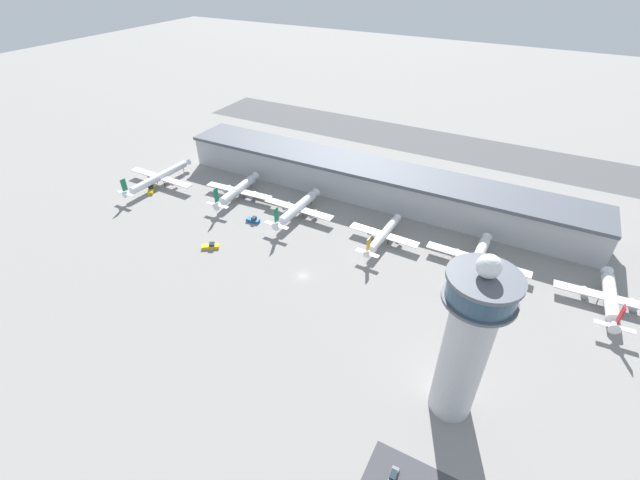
{
  "coord_description": "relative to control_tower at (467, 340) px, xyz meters",
  "views": [
    {
      "loc": [
        65.74,
        -108.88,
        106.79
      ],
      "look_at": [
        -0.35,
        14.92,
        7.64
      ],
      "focal_mm": 24.0,
      "sensor_mm": 36.0,
      "label": 1
    }
  ],
  "objects": [
    {
      "name": "airplane_gate_echo",
      "position": [
        -6.24,
        66.11,
        -22.46
      ],
      "size": [
        40.54,
        35.17,
        12.88
      ],
      "color": "white",
      "rests_on": "ground"
    },
    {
      "name": "control_tower",
      "position": [
        0.0,
        0.0,
        0.0
      ],
      "size": [
        17.05,
        17.05,
        52.34
      ],
      "color": "#BCBCC1",
      "rests_on": "ground"
    },
    {
      "name": "airplane_gate_charlie",
      "position": [
        -87.91,
        65.72,
        -22.22
      ],
      "size": [
        35.59,
        36.04,
        13.29
      ],
      "color": "white",
      "rests_on": "ground"
    },
    {
      "name": "service_truck_baggage",
      "position": [
        -167.04,
        51.16,
        -25.55
      ],
      "size": [
        7.14,
        8.08,
        2.74
      ],
      "color": "black",
      "rests_on": "ground"
    },
    {
      "name": "terminal_building",
      "position": [
        -64.05,
        99.07,
        -18.0
      ],
      "size": [
        206.28,
        25.0,
        16.8
      ],
      "color": "#B2B2B7",
      "rests_on": "ground"
    },
    {
      "name": "ground_plane",
      "position": [
        -64.05,
        29.07,
        -26.5
      ],
      "size": [
        1000.0,
        1000.0,
        0.0
      ],
      "primitive_type": "plane",
      "color": "gray"
    },
    {
      "name": "airplane_gate_alpha",
      "position": [
        -167.83,
        58.49,
        -21.96
      ],
      "size": [
        41.34,
        44.07,
        12.54
      ],
      "color": "silver",
      "rests_on": "ground"
    },
    {
      "name": "airplane_gate_delta",
      "position": [
        -44.94,
        64.58,
        -22.56
      ],
      "size": [
        30.89,
        32.97,
        11.29
      ],
      "color": "white",
      "rests_on": "ground"
    },
    {
      "name": "airplane_gate_foxtrot",
      "position": [
        39.38,
        65.49,
        -22.46
      ],
      "size": [
        36.11,
        33.06,
        13.17
      ],
      "color": "white",
      "rests_on": "ground"
    },
    {
      "name": "service_truck_catering",
      "position": [
        -103.52,
        51.91,
        -25.56
      ],
      "size": [
        6.34,
        3.03,
        2.69
      ],
      "color": "black",
      "rests_on": "ground"
    },
    {
      "name": "airplane_gate_bravo",
      "position": [
        -123.33,
        66.96,
        -22.46
      ],
      "size": [
        36.73,
        35.59,
        13.18
      ],
      "color": "silver",
      "rests_on": "ground"
    },
    {
      "name": "service_truck_fuel",
      "position": [
        -107.4,
        26.78,
        -25.67
      ],
      "size": [
        7.39,
        6.12,
        2.41
      ],
      "color": "black",
      "rests_on": "ground"
    },
    {
      "name": "car_blue_compact",
      "position": [
        -6.92,
        -25.99,
        -25.96
      ],
      "size": [
        1.93,
        4.46,
        1.38
      ],
      "color": "black",
      "rests_on": "ground"
    },
    {
      "name": "runway_strip",
      "position": [
        -64.05,
        182.49,
        -26.49
      ],
      "size": [
        309.42,
        44.0,
        0.01
      ],
      "primitive_type": "cube",
      "color": "#515154",
      "rests_on": "ground"
    }
  ]
}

